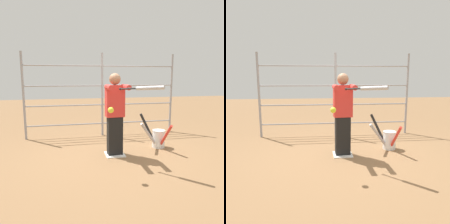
{
  "view_description": "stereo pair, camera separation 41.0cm",
  "coord_description": "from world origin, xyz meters",
  "views": [
    {
      "loc": [
        0.97,
        4.35,
        1.66
      ],
      "look_at": [
        0.14,
        0.38,
        0.99
      ],
      "focal_mm": 35.0,
      "sensor_mm": 36.0,
      "label": 1
    },
    {
      "loc": [
        0.57,
        4.41,
        1.66
      ],
      "look_at": [
        0.14,
        0.38,
        0.99
      ],
      "focal_mm": 35.0,
      "sensor_mm": 36.0,
      "label": 2
    }
  ],
  "objects": [
    {
      "name": "batter",
      "position": [
        0.0,
        0.02,
        0.93
      ],
      "size": [
        0.44,
        0.59,
        1.72
      ],
      "color": "black",
      "rests_on": "ground"
    },
    {
      "name": "home_plate",
      "position": [
        0.0,
        0.0,
        0.01
      ],
      "size": [
        0.4,
        0.4,
        0.02
      ],
      "color": "white",
      "rests_on": "ground"
    },
    {
      "name": "ground_plane",
      "position": [
        0.0,
        0.0,
        0.0
      ],
      "size": [
        24.0,
        24.0,
        0.0
      ],
      "primitive_type": "plane",
      "color": "olive"
    },
    {
      "name": "softball_in_flight",
      "position": [
        0.28,
        0.95,
        1.12
      ],
      "size": [
        0.1,
        0.1,
        0.1
      ],
      "color": "yellow"
    },
    {
      "name": "baseball_bat_swinging",
      "position": [
        -0.35,
        0.84,
        1.46
      ],
      "size": [
        0.63,
        0.66,
        0.11
      ],
      "color": "black"
    },
    {
      "name": "bat_bucket",
      "position": [
        -1.09,
        -0.26,
        0.24
      ],
      "size": [
        0.7,
        0.74,
        0.8
      ],
      "color": "white",
      "rests_on": "ground"
    },
    {
      "name": "fence_backstop",
      "position": [
        0.0,
        -1.6,
        1.14
      ],
      "size": [
        4.17,
        0.06,
        2.28
      ],
      "color": "#939399",
      "rests_on": "ground"
    }
  ]
}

